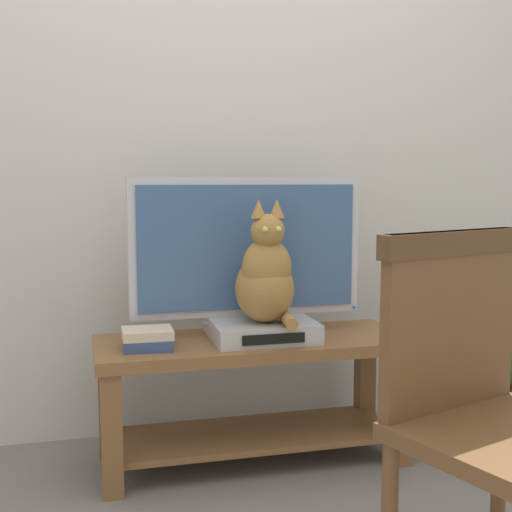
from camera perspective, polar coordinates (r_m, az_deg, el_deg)
The scene contains 7 objects.
back_wall at distance 2.90m, azimuth -3.83°, elevation 13.19°, with size 7.00×0.12×2.80m, color beige.
tv_stand at distance 2.57m, azimuth -0.28°, elevation -10.24°, with size 1.15×0.43×0.47m.
tv at distance 2.57m, azimuth -0.78°, elevation 0.31°, with size 0.89×0.20×0.60m.
media_box at distance 2.49m, azimuth 0.72°, elevation -6.36°, with size 0.38×0.25×0.07m.
cat at distance 2.44m, azimuth 0.84°, elevation -1.77°, with size 0.21×0.29×0.45m.
wooden_chair at distance 1.72m, azimuth 19.07°, elevation -11.23°, with size 0.59×0.59×0.94m.
book_stack at distance 2.41m, azimuth -9.08°, elevation -6.89°, with size 0.18×0.16×0.07m.
Camera 1 is at (-0.53, -1.86, 1.06)m, focal length 47.53 mm.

